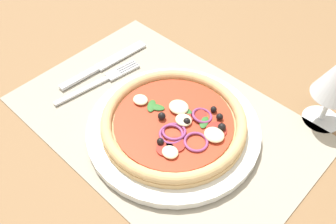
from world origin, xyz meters
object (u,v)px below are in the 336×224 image
plate (174,128)px  pizza (174,122)px  knife (105,64)px  fork (103,80)px

plate → pizza: size_ratio=1.20×
plate → pizza: pizza is taller
pizza → knife: pizza is taller
plate → fork: size_ratio=1.60×
fork → plate: bearing=-81.0°
knife → pizza: bearing=-94.1°
fork → knife: bearing=52.1°
plate → pizza: (0.11, 0.02, 1.78)cm
pizza → knife: bearing=171.9°
plate → knife: plate is taller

